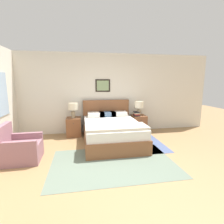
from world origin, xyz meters
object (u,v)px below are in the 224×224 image
at_px(table_lamp_near_window, 73,107).
at_px(table_lamp_by_door, 139,106).
at_px(armchair, 20,149).
at_px(nightstand_by_door, 139,124).
at_px(nightstand_near_window, 74,127).
at_px(bed, 112,131).

xyz_separation_m(table_lamp_near_window, table_lamp_by_door, (2.13, 0.00, 0.00)).
distance_m(armchair, table_lamp_near_window, 2.03).
bearing_deg(nightstand_by_door, nightstand_near_window, 180.00).
xyz_separation_m(bed, armchair, (-2.16, -0.81, -0.05)).
xyz_separation_m(bed, nightstand_by_door, (1.07, 0.80, -0.04)).
height_order(nightstand_near_window, table_lamp_by_door, table_lamp_by_door).
distance_m(nightstand_near_window, nightstand_by_door, 2.14).
distance_m(nightstand_by_door, table_lamp_by_door, 0.62).
bearing_deg(table_lamp_by_door, armchair, -153.70).
distance_m(bed, nightstand_near_window, 1.34).
bearing_deg(table_lamp_by_door, nightstand_near_window, 179.41).
height_order(bed, nightstand_near_window, bed).
bearing_deg(bed, nightstand_near_window, 143.07).
bearing_deg(nightstand_by_door, table_lamp_near_window, -179.41).
bearing_deg(bed, armchair, -159.53).
height_order(armchair, nightstand_by_door, armchair).
xyz_separation_m(armchair, table_lamp_near_window, (1.09, 1.59, 0.63)).
bearing_deg(nightstand_near_window, armchair, -124.14).
bearing_deg(armchair, table_lamp_by_door, 115.49).
relative_size(armchair, nightstand_near_window, 1.42).
xyz_separation_m(nightstand_near_window, table_lamp_near_window, (-0.00, -0.02, 0.62)).
bearing_deg(table_lamp_near_window, table_lamp_by_door, 0.00).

